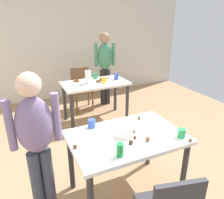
{
  "coord_description": "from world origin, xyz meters",
  "views": [
    {
      "loc": [
        -1.07,
        -1.95,
        1.93
      ],
      "look_at": [
        0.02,
        0.4,
        0.9
      ],
      "focal_mm": 35.15,
      "sensor_mm": 36.0,
      "label": 1
    }
  ],
  "objects_px": {
    "mixing_bowl": "(124,132)",
    "person_adult_far": "(105,63)",
    "pitcher_far": "(88,77)",
    "soda_can": "(120,150)",
    "dining_table_far": "(95,88)",
    "dining_table_near": "(126,144)",
    "person_girl_near": "(36,138)",
    "chair_far_table": "(81,86)"
  },
  "relations": [
    {
      "from": "mixing_bowl",
      "to": "person_adult_far",
      "type": "bearing_deg",
      "value": 70.96
    },
    {
      "from": "mixing_bowl",
      "to": "pitcher_far",
      "type": "relative_size",
      "value": 0.75
    },
    {
      "from": "mixing_bowl",
      "to": "pitcher_far",
      "type": "bearing_deg",
      "value": 82.04
    },
    {
      "from": "mixing_bowl",
      "to": "soda_can",
      "type": "xyz_separation_m",
      "value": [
        -0.19,
        -0.29,
        0.02
      ]
    },
    {
      "from": "person_adult_far",
      "to": "soda_can",
      "type": "height_order",
      "value": "person_adult_far"
    },
    {
      "from": "dining_table_far",
      "to": "mixing_bowl",
      "type": "bearing_deg",
      "value": -101.93
    },
    {
      "from": "dining_table_near",
      "to": "person_adult_far",
      "type": "bearing_deg",
      "value": 71.53
    },
    {
      "from": "dining_table_near",
      "to": "person_adult_far",
      "type": "distance_m",
      "value": 2.69
    },
    {
      "from": "person_adult_far",
      "to": "mixing_bowl",
      "type": "xyz_separation_m",
      "value": [
        -0.87,
        -2.53,
        -0.15
      ]
    },
    {
      "from": "soda_can",
      "to": "dining_table_near",
      "type": "bearing_deg",
      "value": 51.76
    },
    {
      "from": "dining_table_far",
      "to": "person_girl_near",
      "type": "xyz_separation_m",
      "value": [
        -1.23,
        -1.78,
        0.26
      ]
    },
    {
      "from": "dining_table_near",
      "to": "pitcher_far",
      "type": "height_order",
      "value": "pitcher_far"
    },
    {
      "from": "person_girl_near",
      "to": "pitcher_far",
      "type": "height_order",
      "value": "person_girl_near"
    },
    {
      "from": "person_girl_near",
      "to": "pitcher_far",
      "type": "relative_size",
      "value": 6.45
    },
    {
      "from": "dining_table_near",
      "to": "dining_table_far",
      "type": "distance_m",
      "value": 1.9
    },
    {
      "from": "chair_far_table",
      "to": "mixing_bowl",
      "type": "bearing_deg",
      "value": -97.37
    },
    {
      "from": "mixing_bowl",
      "to": "chair_far_table",
      "type": "bearing_deg",
      "value": 82.63
    },
    {
      "from": "dining_table_far",
      "to": "chair_far_table",
      "type": "bearing_deg",
      "value": 95.51
    },
    {
      "from": "dining_table_far",
      "to": "mixing_bowl",
      "type": "distance_m",
      "value": 1.91
    },
    {
      "from": "dining_table_far",
      "to": "soda_can",
      "type": "xyz_separation_m",
      "value": [
        -0.59,
        -2.15,
        0.18
      ]
    },
    {
      "from": "dining_table_far",
      "to": "person_adult_far",
      "type": "xyz_separation_m",
      "value": [
        0.48,
        0.67,
        0.31
      ]
    },
    {
      "from": "person_girl_near",
      "to": "pitcher_far",
      "type": "xyz_separation_m",
      "value": [
        1.1,
        1.77,
        -0.03
      ]
    },
    {
      "from": "person_girl_near",
      "to": "person_adult_far",
      "type": "relative_size",
      "value": 0.96
    },
    {
      "from": "dining_table_near",
      "to": "pitcher_far",
      "type": "bearing_deg",
      "value": 82.85
    },
    {
      "from": "person_adult_far",
      "to": "pitcher_far",
      "type": "height_order",
      "value": "person_adult_far"
    },
    {
      "from": "person_girl_near",
      "to": "person_adult_far",
      "type": "bearing_deg",
      "value": 55.07
    },
    {
      "from": "dining_table_near",
      "to": "person_girl_near",
      "type": "xyz_separation_m",
      "value": [
        -0.86,
        0.08,
        0.25
      ]
    },
    {
      "from": "dining_table_far",
      "to": "soda_can",
      "type": "distance_m",
      "value": 2.23
    },
    {
      "from": "person_adult_far",
      "to": "soda_can",
      "type": "bearing_deg",
      "value": -110.77
    },
    {
      "from": "mixing_bowl",
      "to": "pitcher_far",
      "type": "height_order",
      "value": "pitcher_far"
    },
    {
      "from": "chair_far_table",
      "to": "soda_can",
      "type": "xyz_separation_m",
      "value": [
        -0.52,
        -2.82,
        0.31
      ]
    },
    {
      "from": "dining_table_far",
      "to": "pitcher_far",
      "type": "xyz_separation_m",
      "value": [
        -0.13,
        -0.01,
        0.23
      ]
    },
    {
      "from": "chair_far_table",
      "to": "mixing_bowl",
      "type": "height_order",
      "value": "chair_far_table"
    },
    {
      "from": "soda_can",
      "to": "pitcher_far",
      "type": "height_order",
      "value": "pitcher_far"
    },
    {
      "from": "person_girl_near",
      "to": "mixing_bowl",
      "type": "bearing_deg",
      "value": -5.34
    },
    {
      "from": "person_girl_near",
      "to": "soda_can",
      "type": "xyz_separation_m",
      "value": [
        0.64,
        -0.36,
        -0.08
      ]
    },
    {
      "from": "person_adult_far",
      "to": "mixing_bowl",
      "type": "relative_size",
      "value": 9.01
    },
    {
      "from": "person_adult_far",
      "to": "soda_can",
      "type": "distance_m",
      "value": 3.01
    },
    {
      "from": "dining_table_near",
      "to": "dining_table_far",
      "type": "bearing_deg",
      "value": 78.87
    },
    {
      "from": "dining_table_near",
      "to": "mixing_bowl",
      "type": "distance_m",
      "value": 0.15
    },
    {
      "from": "dining_table_near",
      "to": "soda_can",
      "type": "relative_size",
      "value": 9.57
    },
    {
      "from": "dining_table_near",
      "to": "mixing_bowl",
      "type": "relative_size",
      "value": 6.73
    }
  ]
}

